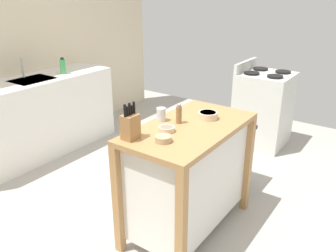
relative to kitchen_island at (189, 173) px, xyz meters
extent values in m
plane|color=#ADA8A0|center=(-0.08, 0.14, -0.51)|extent=(6.17, 6.17, 0.00)
cube|color=#AD7F4C|center=(0.00, 0.00, 0.38)|extent=(1.10, 0.60, 0.04)
cube|color=white|center=(0.00, 0.00, -0.02)|extent=(1.00, 0.50, 0.77)
cube|color=#AD7F4C|center=(-0.52, -0.27, -0.07)|extent=(0.06, 0.06, 0.87)
cube|color=#AD7F4C|center=(0.52, -0.27, -0.07)|extent=(0.06, 0.06, 0.87)
cube|color=#AD7F4C|center=(-0.52, 0.27, -0.07)|extent=(0.06, 0.06, 0.87)
cube|color=#AD7F4C|center=(0.52, 0.27, -0.07)|extent=(0.06, 0.06, 0.87)
cube|color=#9E7042|center=(-0.43, 0.20, 0.49)|extent=(0.11, 0.09, 0.17)
cylinder|color=black|center=(-0.47, 0.20, 0.61)|extent=(0.02, 0.02, 0.08)
cylinder|color=black|center=(-0.45, 0.20, 0.60)|extent=(0.02, 0.02, 0.06)
cylinder|color=black|center=(-0.43, 0.20, 0.61)|extent=(0.02, 0.02, 0.08)
cylinder|color=black|center=(-0.41, 0.20, 0.60)|extent=(0.02, 0.02, 0.06)
cylinder|color=black|center=(-0.39, 0.20, 0.61)|extent=(0.02, 0.02, 0.08)
cylinder|color=tan|center=(-0.34, -0.01, 0.42)|extent=(0.11, 0.11, 0.04)
cylinder|color=brown|center=(-0.34, -0.01, 0.44)|extent=(0.09, 0.09, 0.01)
cylinder|color=beige|center=(-0.19, 0.08, 0.42)|extent=(0.11, 0.11, 0.04)
cylinder|color=gray|center=(-0.19, 0.08, 0.43)|extent=(0.09, 0.09, 0.01)
cylinder|color=beige|center=(0.20, -0.03, 0.43)|extent=(0.15, 0.15, 0.05)
cylinder|color=gray|center=(0.20, -0.03, 0.45)|extent=(0.13, 0.13, 0.01)
cylinder|color=silver|center=(-0.04, 0.23, 0.45)|extent=(0.07, 0.07, 0.10)
cylinder|color=olive|center=(-0.01, 0.10, 0.47)|extent=(0.04, 0.04, 0.13)
sphere|color=#99999E|center=(-0.01, 0.10, 0.54)|extent=(0.03, 0.03, 0.03)
cube|color=#B7B2A8|center=(0.79, -0.03, -0.21)|extent=(0.34, 0.26, 0.60)
cube|color=black|center=(0.79, -0.03, 0.11)|extent=(0.36, 0.28, 0.03)
cube|color=white|center=(0.16, 2.19, -0.06)|extent=(1.90, 0.60, 0.90)
cube|color=silver|center=(0.16, 2.17, 0.38)|extent=(0.44, 0.36, 0.03)
cylinder|color=#B7BCC1|center=(0.16, 2.33, 0.51)|extent=(0.02, 0.02, 0.22)
cylinder|color=green|center=(0.54, 2.11, 0.48)|extent=(0.07, 0.07, 0.17)
cylinder|color=black|center=(0.54, 2.11, 0.58)|extent=(0.04, 0.04, 0.02)
cube|color=silver|center=(1.96, 0.13, -0.06)|extent=(0.60, 0.60, 0.90)
cube|color=silver|center=(1.96, 0.41, 0.46)|extent=(0.60, 0.04, 0.12)
cylinder|color=black|center=(1.82, -0.01, 0.41)|extent=(0.18, 0.18, 0.02)
cylinder|color=black|center=(2.10, -0.01, 0.41)|extent=(0.18, 0.18, 0.02)
cylinder|color=black|center=(1.82, 0.27, 0.41)|extent=(0.18, 0.18, 0.02)
cylinder|color=black|center=(2.10, 0.27, 0.41)|extent=(0.18, 0.18, 0.02)
camera|label=1|loc=(-1.99, -1.21, 1.34)|focal=36.49mm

